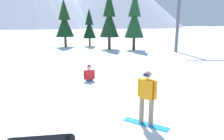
{
  "coord_description": "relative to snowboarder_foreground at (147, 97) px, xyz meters",
  "views": [
    {
      "loc": [
        2.57,
        -6.87,
        3.13
      ],
      "look_at": [
        1.64,
        2.43,
        1.0
      ],
      "focal_mm": 31.89,
      "sensor_mm": 36.0,
      "label": 1
    }
  ],
  "objects": [
    {
      "name": "snowboarder_midground",
      "position": [
        -2.93,
        4.93,
        -0.62
      ],
      "size": [
        1.05,
        1.79,
        0.96
      ],
      "color": "#335184",
      "rests_on": "ground_plane"
    },
    {
      "name": "loose_snowboard_far_spare",
      "position": [
        -2.84,
        -1.41,
        -0.81
      ],
      "size": [
        1.76,
        0.52,
        0.27
      ],
      "color": "black",
      "rests_on": "ground_plane"
    },
    {
      "name": "pine_tree_slender",
      "position": [
        -3.42,
        19.82,
        3.0
      ],
      "size": [
        2.47,
        2.47,
        7.25
      ],
      "color": "#472D19",
      "rests_on": "ground_plane"
    },
    {
      "name": "pine_tree_young",
      "position": [
        -6.76,
        23.32,
        2.03
      ],
      "size": [
        1.9,
        1.9,
        5.47
      ],
      "color": "#472D19",
      "rests_on": "ground_plane"
    },
    {
      "name": "ground_plane",
      "position": [
        -3.07,
        0.95,
        -0.95
      ],
      "size": [
        800.0,
        800.0,
        0.0
      ],
      "primitive_type": "plane",
      "color": "silver"
    },
    {
      "name": "snowboarder_foreground",
      "position": [
        0.0,
        0.0,
        0.0
      ],
      "size": [
        1.45,
        0.88,
        1.78
      ],
      "color": "#1E8CD8",
      "rests_on": "ground_plane"
    },
    {
      "name": "pine_tree_tall",
      "position": [
        -9.98,
        21.88,
        2.69
      ],
      "size": [
        2.55,
        2.55,
        6.67
      ],
      "color": "#472D19",
      "rests_on": "ground_plane"
    },
    {
      "name": "pine_tree_twin",
      "position": [
        -0.26,
        19.28,
        2.96
      ],
      "size": [
        2.41,
        2.41,
        7.19
      ],
      "color": "#472D19",
      "rests_on": "ground_plane"
    },
    {
      "name": "ski_lift_tower",
      "position": [
        4.68,
        18.08,
        4.05
      ],
      "size": [
        3.94,
        0.36,
        8.4
      ],
      "color": "#595B60",
      "rests_on": "ground_plane"
    }
  ]
}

